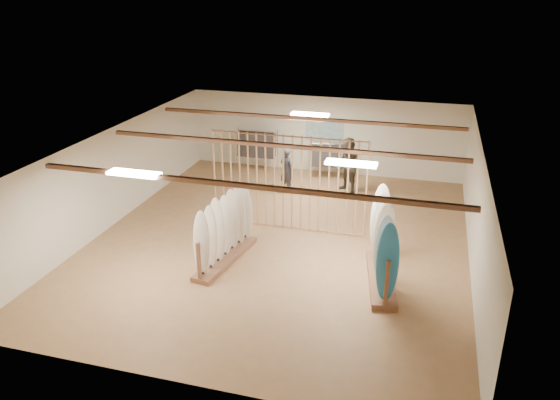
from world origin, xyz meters
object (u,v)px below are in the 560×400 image
(clothing_rack_a, at_px, (256,145))
(clothing_rack_b, at_px, (328,156))
(shopper_a, at_px, (287,167))
(shopper_b, at_px, (348,162))
(rack_right, at_px, (383,255))
(rack_left, at_px, (225,239))

(clothing_rack_a, xyz_separation_m, clothing_rack_b, (2.70, -0.10, -0.16))
(clothing_rack_a, bearing_deg, shopper_a, -47.95)
(shopper_b, bearing_deg, rack_right, -33.48)
(rack_left, xyz_separation_m, shopper_b, (2.22, 5.60, 0.44))
(clothing_rack_a, relative_size, clothing_rack_b, 1.19)
(clothing_rack_a, distance_m, shopper_a, 2.39)
(clothing_rack_a, xyz_separation_m, shopper_a, (1.63, -1.73, -0.17))
(clothing_rack_a, relative_size, shopper_a, 0.91)
(clothing_rack_b, distance_m, shopper_a, 1.95)
(clothing_rack_b, bearing_deg, clothing_rack_a, 168.47)
(rack_left, distance_m, shopper_b, 6.04)
(clothing_rack_b, xyz_separation_m, shopper_b, (0.91, -1.14, 0.19))
(rack_right, bearing_deg, shopper_a, 116.03)
(rack_left, distance_m, clothing_rack_b, 6.87)
(shopper_a, bearing_deg, rack_right, 155.56)
(clothing_rack_b, xyz_separation_m, shopper_a, (-1.07, -1.63, -0.00))
(rack_left, height_order, rack_right, rack_right)
(rack_left, xyz_separation_m, clothing_rack_b, (1.31, 6.74, 0.25))
(shopper_b, bearing_deg, shopper_a, -126.60)
(rack_right, relative_size, clothing_rack_b, 1.95)
(rack_left, bearing_deg, clothing_rack_a, 109.86)
(clothing_rack_b, distance_m, shopper_b, 1.47)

